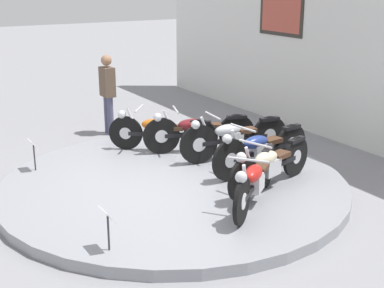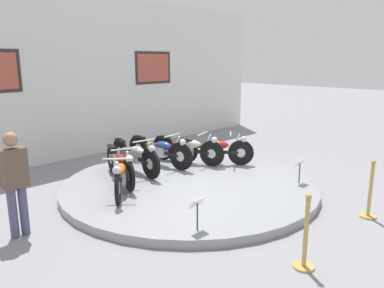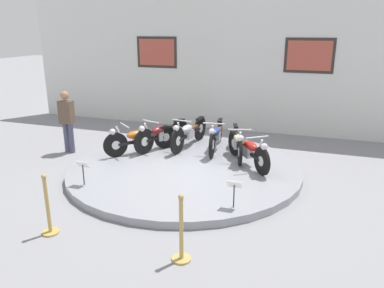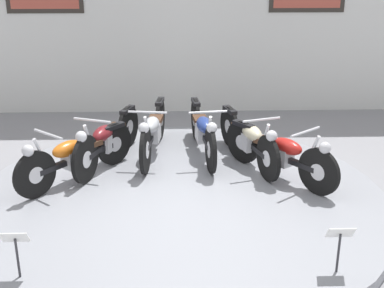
{
  "view_description": "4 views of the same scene",
  "coord_description": "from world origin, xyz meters",
  "px_view_note": "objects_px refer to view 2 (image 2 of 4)",
  "views": [
    {
      "loc": [
        6.69,
        -3.68,
        3.13
      ],
      "look_at": [
        0.18,
        0.22,
        0.75
      ],
      "focal_mm": 50.0,
      "sensor_mm": 36.0,
      "label": 1
    },
    {
      "loc": [
        -5.32,
        -5.29,
        2.67
      ],
      "look_at": [
        0.14,
        0.06,
        0.93
      ],
      "focal_mm": 35.0,
      "sensor_mm": 36.0,
      "label": 2
    },
    {
      "loc": [
        2.76,
        -7.56,
        3.18
      ],
      "look_at": [
        0.15,
        0.09,
        0.66
      ],
      "focal_mm": 35.0,
      "sensor_mm": 36.0,
      "label": 3
    },
    {
      "loc": [
        -0.0,
        -6.06,
        3.2
      ],
      "look_at": [
        0.18,
        0.42,
        0.69
      ],
      "focal_mm": 50.0,
      "sensor_mm": 36.0,
      "label": 4
    }
  ],
  "objects_px": {
    "motorcycle_silver": "(135,155)",
    "stanchion_post_left_of_entry": "(305,243)",
    "visitor_standing": "(15,179)",
    "info_placard_front_centre": "(300,166)",
    "motorcycle_blue": "(160,150)",
    "motorcycle_maroon": "(120,164)",
    "info_placard_front_left": "(197,207)",
    "motorcycle_red": "(215,149)",
    "motorcycle_orange": "(121,173)",
    "motorcycle_cream": "(188,148)",
    "stanchion_post_right_of_entry": "(370,198)"
  },
  "relations": [
    {
      "from": "motorcycle_orange",
      "to": "motorcycle_cream",
      "type": "xyz_separation_m",
      "value": [
        2.38,
        0.54,
        0.01
      ]
    },
    {
      "from": "motorcycle_blue",
      "to": "stanchion_post_right_of_entry",
      "type": "distance_m",
      "value": 4.66
    },
    {
      "from": "motorcycle_maroon",
      "to": "motorcycle_cream",
      "type": "xyz_separation_m",
      "value": [
        2.02,
        -0.0,
        -0.01
      ]
    },
    {
      "from": "stanchion_post_left_of_entry",
      "to": "info_placard_front_centre",
      "type": "bearing_deg",
      "value": 30.14
    },
    {
      "from": "motorcycle_blue",
      "to": "motorcycle_red",
      "type": "distance_m",
      "value": 1.32
    },
    {
      "from": "motorcycle_blue",
      "to": "motorcycle_red",
      "type": "xyz_separation_m",
      "value": [
        1.0,
        -0.86,
        -0.02
      ]
    },
    {
      "from": "motorcycle_silver",
      "to": "stanchion_post_left_of_entry",
      "type": "bearing_deg",
      "value": -99.39
    },
    {
      "from": "info_placard_front_left",
      "to": "visitor_standing",
      "type": "bearing_deg",
      "value": 132.04
    },
    {
      "from": "motorcycle_orange",
      "to": "info_placard_front_left",
      "type": "height_order",
      "value": "motorcycle_orange"
    },
    {
      "from": "info_placard_front_left",
      "to": "motorcycle_maroon",
      "type": "bearing_deg",
      "value": 79.11
    },
    {
      "from": "motorcycle_orange",
      "to": "motorcycle_maroon",
      "type": "bearing_deg",
      "value": 56.32
    },
    {
      "from": "motorcycle_orange",
      "to": "motorcycle_cream",
      "type": "height_order",
      "value": "motorcycle_cream"
    },
    {
      "from": "motorcycle_orange",
      "to": "motorcycle_red",
      "type": "height_order",
      "value": "motorcycle_red"
    },
    {
      "from": "motorcycle_blue",
      "to": "visitor_standing",
      "type": "xyz_separation_m",
      "value": [
        -3.74,
        -1.01,
        0.37
      ]
    },
    {
      "from": "motorcycle_orange",
      "to": "stanchion_post_left_of_entry",
      "type": "relative_size",
      "value": 1.5
    },
    {
      "from": "info_placard_front_left",
      "to": "info_placard_front_centre",
      "type": "distance_m",
      "value": 3.07
    },
    {
      "from": "motorcycle_maroon",
      "to": "info_placard_front_left",
      "type": "relative_size",
      "value": 3.71
    },
    {
      "from": "motorcycle_silver",
      "to": "motorcycle_blue",
      "type": "bearing_deg",
      "value": -0.05
    },
    {
      "from": "info_placard_front_left",
      "to": "stanchion_post_left_of_entry",
      "type": "height_order",
      "value": "stanchion_post_left_of_entry"
    },
    {
      "from": "motorcycle_blue",
      "to": "info_placard_front_left",
      "type": "distance_m",
      "value": 3.59
    },
    {
      "from": "motorcycle_red",
      "to": "stanchion_post_right_of_entry",
      "type": "bearing_deg",
      "value": -93.66
    },
    {
      "from": "motorcycle_maroon",
      "to": "info_placard_front_centre",
      "type": "xyz_separation_m",
      "value": [
        2.54,
        -2.73,
        -0.02
      ]
    },
    {
      "from": "motorcycle_silver",
      "to": "stanchion_post_left_of_entry",
      "type": "xyz_separation_m",
      "value": [
        -0.76,
        -4.59,
        -0.21
      ]
    },
    {
      "from": "motorcycle_cream",
      "to": "info_placard_front_left",
      "type": "distance_m",
      "value": 3.73
    },
    {
      "from": "motorcycle_blue",
      "to": "stanchion_post_left_of_entry",
      "type": "bearing_deg",
      "value": -108.1
    },
    {
      "from": "motorcycle_silver",
      "to": "info_placard_front_centre",
      "type": "xyz_separation_m",
      "value": [
        1.9,
        -3.05,
        -0.03
      ]
    },
    {
      "from": "motorcycle_orange",
      "to": "stanchion_post_left_of_entry",
      "type": "xyz_separation_m",
      "value": [
        0.24,
        -3.73,
        -0.18
      ]
    },
    {
      "from": "motorcycle_cream",
      "to": "stanchion_post_right_of_entry",
      "type": "distance_m",
      "value": 4.28
    },
    {
      "from": "motorcycle_maroon",
      "to": "motorcycle_silver",
      "type": "distance_m",
      "value": 0.71
    },
    {
      "from": "motorcycle_blue",
      "to": "motorcycle_cream",
      "type": "xyz_separation_m",
      "value": [
        0.64,
        -0.32,
        -0.01
      ]
    },
    {
      "from": "motorcycle_silver",
      "to": "visitor_standing",
      "type": "distance_m",
      "value": 3.18
    },
    {
      "from": "motorcycle_blue",
      "to": "motorcycle_maroon",
      "type": "bearing_deg",
      "value": -167.03
    },
    {
      "from": "motorcycle_blue",
      "to": "stanchion_post_right_of_entry",
      "type": "xyz_separation_m",
      "value": [
        0.76,
        -4.59,
        -0.2
      ]
    },
    {
      "from": "motorcycle_orange",
      "to": "info_placard_front_centre",
      "type": "relative_size",
      "value": 3.0
    },
    {
      "from": "motorcycle_silver",
      "to": "info_placard_front_left",
      "type": "height_order",
      "value": "motorcycle_silver"
    },
    {
      "from": "motorcycle_silver",
      "to": "visitor_standing",
      "type": "relative_size",
      "value": 1.23
    },
    {
      "from": "motorcycle_maroon",
      "to": "stanchion_post_right_of_entry",
      "type": "height_order",
      "value": "stanchion_post_right_of_entry"
    },
    {
      "from": "motorcycle_red",
      "to": "info_placard_front_centre",
      "type": "relative_size",
      "value": 3.09
    },
    {
      "from": "visitor_standing",
      "to": "motorcycle_maroon",
      "type": "bearing_deg",
      "value": 16.43
    },
    {
      "from": "motorcycle_maroon",
      "to": "stanchion_post_left_of_entry",
      "type": "relative_size",
      "value": 1.85
    },
    {
      "from": "motorcycle_silver",
      "to": "motorcycle_cream",
      "type": "bearing_deg",
      "value": -13.08
    },
    {
      "from": "motorcycle_maroon",
      "to": "motorcycle_blue",
      "type": "bearing_deg",
      "value": 12.97
    },
    {
      "from": "motorcycle_maroon",
      "to": "motorcycle_blue",
      "type": "relative_size",
      "value": 0.95
    },
    {
      "from": "motorcycle_silver",
      "to": "info_placard_front_centre",
      "type": "distance_m",
      "value": 3.59
    },
    {
      "from": "stanchion_post_left_of_entry",
      "to": "motorcycle_orange",
      "type": "bearing_deg",
      "value": 93.68
    },
    {
      "from": "motorcycle_red",
      "to": "info_placard_front_centre",
      "type": "bearing_deg",
      "value": -85.69
    },
    {
      "from": "visitor_standing",
      "to": "info_placard_front_centre",
      "type": "bearing_deg",
      "value": -22.53
    },
    {
      "from": "motorcycle_cream",
      "to": "stanchion_post_left_of_entry",
      "type": "bearing_deg",
      "value": -116.58
    },
    {
      "from": "motorcycle_cream",
      "to": "visitor_standing",
      "type": "relative_size",
      "value": 1.17
    },
    {
      "from": "motorcycle_maroon",
      "to": "info_placard_front_centre",
      "type": "distance_m",
      "value": 3.73
    }
  ]
}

